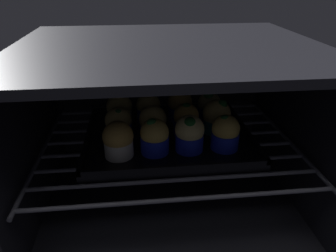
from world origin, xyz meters
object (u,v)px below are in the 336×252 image
at_px(baking_tray, 168,136).
at_px(muffin_row0_col1, 155,137).
at_px(muffin_row2_col0, 119,109).
at_px(muffin_row2_col2, 180,106).
at_px(muffin_row0_col0, 118,140).
at_px(muffin_row2_col3, 209,106).
at_px(muffin_row2_col1, 149,109).
at_px(muffin_row1_col0, 119,123).
at_px(muffin_row1_col2, 186,120).
at_px(muffin_row1_col3, 217,117).
at_px(muffin_row0_col3, 225,133).
at_px(muffin_row1_col1, 153,122).
at_px(muffin_row0_col2, 189,134).

relative_size(baking_tray, muffin_row0_col1, 4.78).
relative_size(muffin_row2_col0, muffin_row2_col2, 0.97).
bearing_deg(muffin_row0_col1, muffin_row2_col0, 116.84).
height_order(muffin_row0_col0, muffin_row2_col3, muffin_row2_col3).
bearing_deg(muffin_row2_col1, muffin_row1_col0, -132.23).
relative_size(muffin_row1_col0, muffin_row1_col2, 0.93).
height_order(muffin_row0_col1, muffin_row2_col0, muffin_row2_col0).
bearing_deg(muffin_row0_col0, muffin_row2_col1, 66.38).
relative_size(muffin_row1_col3, muffin_row2_col0, 1.03).
height_order(baking_tray, muffin_row1_col3, muffin_row1_col3).
bearing_deg(muffin_row1_col2, muffin_row2_col0, 152.86).
height_order(muffin_row0_col3, muffin_row2_col3, muffin_row2_col3).
distance_m(baking_tray, muffin_row1_col0, 0.11).
relative_size(muffin_row0_col3, muffin_row2_col2, 0.94).
bearing_deg(muffin_row0_col0, muffin_row1_col1, 46.26).
bearing_deg(muffin_row2_col3, muffin_row0_col3, -89.38).
bearing_deg(muffin_row0_col3, muffin_row1_col0, 161.95).
height_order(muffin_row1_col3, muffin_row2_col1, muffin_row1_col3).
relative_size(muffin_row0_col0, muffin_row1_col3, 0.92).
bearing_deg(muffin_row1_col2, muffin_row0_col0, -152.79).
distance_m(muffin_row0_col1, muffin_row2_col0, 0.16).
xyz_separation_m(muffin_row2_col0, muffin_row2_col2, (0.14, 0.00, 0.00)).
bearing_deg(muffin_row0_col2, muffin_row0_col3, -0.16).
relative_size(muffin_row1_col2, muffin_row2_col1, 1.08).
bearing_deg(muffin_row0_col3, muffin_row1_col3, 89.87).
height_order(muffin_row0_col2, muffin_row2_col3, muffin_row0_col2).
height_order(muffin_row0_col3, muffin_row1_col1, muffin_row0_col3).
relative_size(muffin_row2_col2, muffin_row2_col3, 1.04).
relative_size(muffin_row0_col2, muffin_row1_col2, 1.04).
height_order(muffin_row0_col3, muffin_row2_col2, muffin_row2_col2).
bearing_deg(muffin_row0_col2, muffin_row1_col2, 86.46).
relative_size(muffin_row0_col3, muffin_row1_col2, 1.00).
height_order(muffin_row0_col1, muffin_row0_col3, same).
height_order(muffin_row0_col3, muffin_row1_col3, muffin_row1_col3).
bearing_deg(muffin_row0_col3, muffin_row0_col0, -178.29).
height_order(muffin_row1_col0, muffin_row1_col3, muffin_row1_col3).
height_order(baking_tray, muffin_row1_col2, muffin_row1_col2).
xyz_separation_m(muffin_row0_col2, muffin_row1_col0, (-0.14, 0.07, -0.00)).
bearing_deg(muffin_row1_col0, muffin_row1_col3, 0.75).
bearing_deg(muffin_row0_col3, muffin_row1_col1, 154.17).
bearing_deg(muffin_row2_col0, muffin_row0_col2, -45.07).
height_order(muffin_row0_col0, muffin_row1_col1, muffin_row0_col0).
bearing_deg(muffin_row0_col0, muffin_row2_col3, 34.66).
bearing_deg(muffin_row2_col3, muffin_row1_col3, -88.56).
xyz_separation_m(muffin_row0_col0, muffin_row2_col3, (0.21, 0.15, -0.00)).
bearing_deg(muffin_row0_col3, muffin_row2_col0, 146.43).
bearing_deg(muffin_row2_col3, muffin_row2_col1, 178.04).
distance_m(muffin_row1_col1, muffin_row2_col1, 0.08).
xyz_separation_m(baking_tray, muffin_row2_col1, (-0.04, 0.08, 0.04)).
relative_size(muffin_row2_col1, muffin_row2_col3, 0.92).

